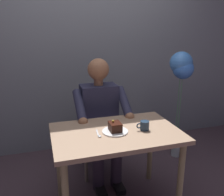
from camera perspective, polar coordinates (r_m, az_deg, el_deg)
cafe_rear_panel at (r=3.02m, az=-6.73°, el=16.06°), size 6.40×0.12×3.00m
dining_table at (r=2.00m, az=0.96°, el=-10.28°), size 1.02×0.67×0.71m
chair at (r=2.63m, az=-3.54°, el=-6.69°), size 0.42×0.42×0.88m
seated_person at (r=2.42m, az=-2.64°, el=-4.81°), size 0.53×0.58×1.22m
dessert_plate at (r=1.94m, az=0.73°, el=-7.89°), size 0.21×0.21×0.01m
cake_slice at (r=1.92m, az=0.73°, el=-6.79°), size 0.09×0.11×0.09m
coffee_cup at (r=1.98m, az=7.67°, el=-6.43°), size 0.11×0.07×0.08m
dessert_spoon at (r=1.89m, az=-3.20°, el=-8.62°), size 0.03×0.14×0.01m
balloon_display at (r=2.78m, az=16.08°, el=5.29°), size 0.25×0.26×1.26m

